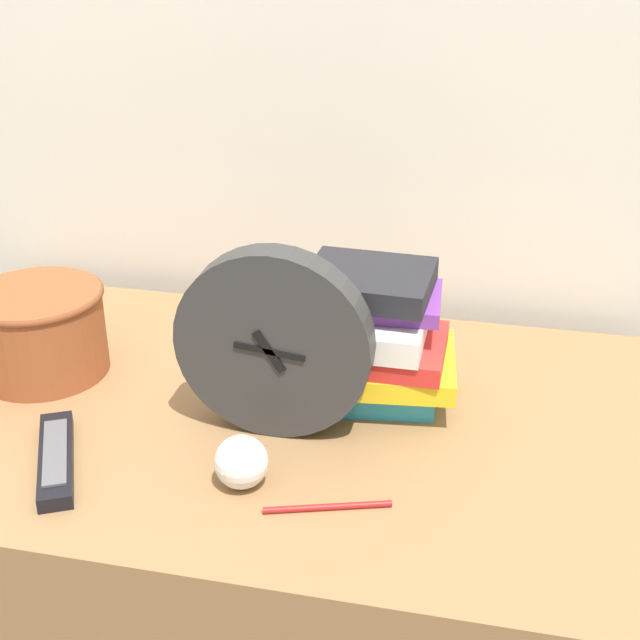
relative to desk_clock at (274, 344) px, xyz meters
The scene contains 8 objects.
wall_back 0.58m from the desk_clock, 95.61° to the left, with size 6.00×0.04×2.40m.
desk 0.50m from the desk_clock, 134.56° to the left, with size 1.19×0.70×0.72m.
desk_clock is the anchor object (origin of this frame).
book_stack 0.16m from the desk_clock, 47.99° to the left, with size 0.28×0.20×0.19m.
basket 0.40m from the desk_clock, 168.23° to the left, with size 0.20×0.20×0.13m.
tv_remote 0.32m from the desk_clock, 150.67° to the right, with size 0.13×0.20×0.02m.
crumpled_paper_ball 0.16m from the desk_clock, 93.71° to the right, with size 0.07×0.07×0.07m.
pen 0.23m from the desk_clock, 55.78° to the right, with size 0.15×0.05×0.01m.
Camera 1 is at (0.33, -0.70, 1.40)m, focal length 50.00 mm.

